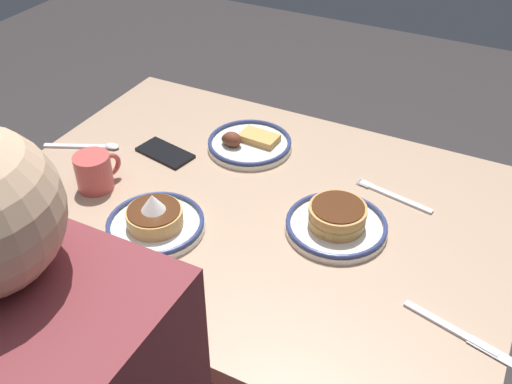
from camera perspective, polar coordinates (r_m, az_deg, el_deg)
name	(u,v)px	position (r m, az deg, el deg)	size (l,w,h in m)	color
dining_table	(252,245)	(1.40, -0.38, -5.16)	(1.16, 0.84, 0.74)	tan
plate_near_main	(337,221)	(1.25, 7.85, -2.85)	(0.22, 0.22, 0.06)	silver
plate_center_pancakes	(248,143)	(1.50, -0.80, 4.79)	(0.22, 0.22, 0.05)	silver
plate_far_companion	(155,221)	(1.26, -9.76, -2.78)	(0.21, 0.21, 0.09)	white
coffee_mug	(95,171)	(1.40, -15.39, 1.96)	(0.08, 0.11, 0.09)	#BF4C47
cell_phone	(165,153)	(1.50, -8.81, 3.78)	(0.14, 0.07, 0.01)	black
fork_near	(47,236)	(1.31, -19.67, -4.03)	(0.17, 0.09, 0.01)	silver
fork_far	(394,196)	(1.38, 13.20, -0.38)	(0.19, 0.05, 0.01)	silver
butter_knife	(459,333)	(1.11, 19.14, -12.82)	(0.21, 0.07, 0.01)	silver
tea_spoon	(93,146)	(1.57, -15.57, 4.31)	(0.18, 0.09, 0.01)	silver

